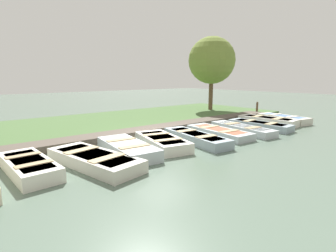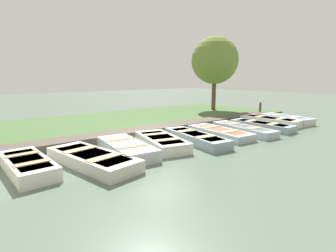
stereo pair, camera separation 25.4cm
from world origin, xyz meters
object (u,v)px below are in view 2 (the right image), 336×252
Objects in this scene: rowboat_7 at (219,132)px; rowboat_11 at (286,119)px; rowboat_2 at (27,165)px; rowboat_9 at (262,125)px; mooring_post_far at (260,109)px; rowboat_3 at (92,159)px; rowboat_8 at (243,129)px; rowboat_6 at (196,138)px; rowboat_5 at (161,142)px; rowboat_10 at (270,121)px; park_tree_left at (215,61)px; rowboat_4 at (126,148)px.

rowboat_11 reaches higher than rowboat_7.
rowboat_2 is 11.17m from rowboat_9.
rowboat_7 is 7.80m from mooring_post_far.
rowboat_3 is 1.09× the size of rowboat_9.
rowboat_2 is 2.92× the size of mooring_post_far.
rowboat_3 is 1.01× the size of rowboat_8.
rowboat_6 is (-0.10, 4.60, -0.00)m from rowboat_3.
rowboat_5 is 4.85m from rowboat_8.
park_tree_left is at bearing 160.87° from rowboat_10.
park_tree_left is at bearing 105.71° from rowboat_3.
rowboat_2 is at bearing -81.41° from mooring_post_far.
rowboat_11 is at bearing 99.93° from rowboat_8.
rowboat_3 is at bearing -92.46° from rowboat_9.
rowboat_2 is 0.93× the size of rowboat_5.
rowboat_10 is (-0.48, 10.97, 0.02)m from rowboat_3.
rowboat_4 is at bearing 94.33° from rowboat_3.
rowboat_2 reaches higher than rowboat_8.
rowboat_3 is 9.44m from rowboat_9.
rowboat_6 is at bearing -51.98° from park_tree_left.
rowboat_5 is 10.96m from mooring_post_far.
rowboat_4 is 1.58m from rowboat_5.
mooring_post_far reaches higher than rowboat_3.
rowboat_6 is 4.83m from rowboat_9.
rowboat_4 reaches higher than rowboat_9.
rowboat_5 is 0.86× the size of rowboat_6.
rowboat_8 is 8.72m from park_tree_left.
rowboat_9 is at bearing -26.57° from park_tree_left.
rowboat_4 is 0.54× the size of park_tree_left.
park_tree_left is (-6.28, 4.72, 3.80)m from rowboat_8.
rowboat_4 is 0.94× the size of rowboat_9.
rowboat_8 is 3.67× the size of mooring_post_far.
rowboat_3 is at bearing 68.98° from rowboat_2.
rowboat_7 is 3.10m from rowboat_9.
rowboat_2 is at bearing -78.54° from rowboat_5.
rowboat_10 is at bearing 100.77° from rowboat_6.
rowboat_6 is at bearing 91.03° from rowboat_4.
rowboat_6 is 10.81m from park_tree_left.
rowboat_3 is 1.49m from rowboat_4.
rowboat_4 is at bearing -87.97° from rowboat_6.
mooring_post_far is at bearing 127.84° from rowboat_10.
rowboat_2 is 12.70m from rowboat_10.
rowboat_6 reaches higher than rowboat_9.
park_tree_left is (-6.24, 7.98, 3.78)m from rowboat_6.
rowboat_3 and rowboat_6 have the same top height.
rowboat_9 is at bearing -56.25° from mooring_post_far.
rowboat_10 reaches higher than rowboat_7.
rowboat_2 is 6.35m from rowboat_6.
rowboat_10 is 3.64m from mooring_post_far.
rowboat_3 is at bearing -91.30° from rowboat_10.
park_tree_left is (-6.05, 6.24, 3.81)m from rowboat_7.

